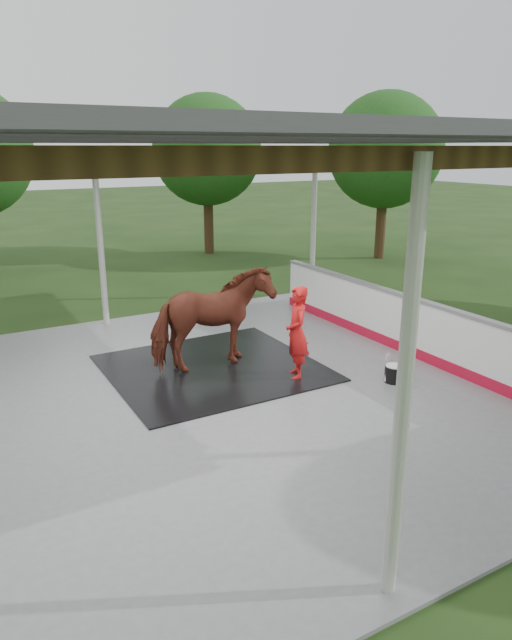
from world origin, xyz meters
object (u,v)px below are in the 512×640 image
horse (212,319)px  wash_bucket (394,373)px  handler (297,333)px  dasher_board (404,325)px

horse → wash_bucket: size_ratio=6.68×
horse → handler: bearing=-134.2°
horse → handler: horse is taller
dasher_board → horse: (-3.66, 0.99, 0.40)m
dasher_board → handler: size_ratio=4.91×
dasher_board → horse: size_ratio=3.71×
dasher_board → wash_bucket: size_ratio=24.74×
dasher_board → wash_bucket: (-1.22, -1.09, -0.39)m
dasher_board → wash_bucket: 1.69m
dasher_board → horse: 3.82m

